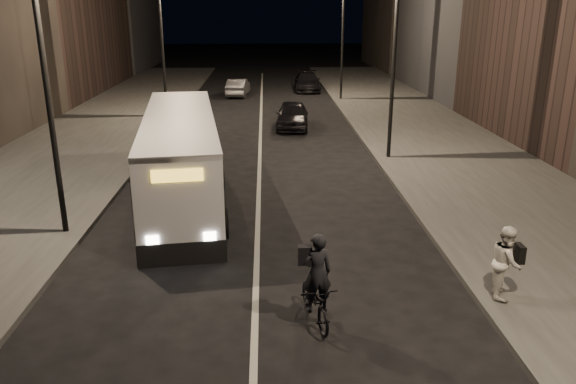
{
  "coord_description": "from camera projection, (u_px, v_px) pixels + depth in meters",
  "views": [
    {
      "loc": [
        0.28,
        -11.45,
        6.43
      ],
      "look_at": [
        0.88,
        3.3,
        1.5
      ],
      "focal_mm": 35.0,
      "sensor_mm": 36.0,
      "label": 1
    }
  ],
  "objects": [
    {
      "name": "streetlight_right_mid",
      "position": [
        389.0,
        33.0,
        22.75
      ],
      "size": [
        1.2,
        0.44,
        8.12
      ],
      "color": "black",
      "rests_on": "sidewalk_right"
    },
    {
      "name": "car_far",
      "position": [
        307.0,
        82.0,
        44.18
      ],
      "size": [
        2.05,
        4.82,
        1.39
      ],
      "primitive_type": "imported",
      "rotation": [
        0.0,
        0.0,
        -0.02
      ],
      "color": "black",
      "rests_on": "ground"
    },
    {
      "name": "car_near",
      "position": [
        292.0,
        115.0,
        30.65
      ],
      "size": [
        1.99,
        4.32,
        1.44
      ],
      "primitive_type": "imported",
      "rotation": [
        0.0,
        0.0,
        -0.07
      ],
      "color": "black",
      "rests_on": "ground"
    },
    {
      "name": "car_mid",
      "position": [
        238.0,
        87.0,
        41.56
      ],
      "size": [
        1.72,
        3.97,
        1.27
      ],
      "primitive_type": "imported",
      "rotation": [
        0.0,
        0.0,
        3.04
      ],
      "color": "#3F3F41",
      "rests_on": "ground"
    },
    {
      "name": "streetlight_left_far",
      "position": [
        166.0,
        25.0,
        31.82
      ],
      "size": [
        1.2,
        0.44,
        8.12
      ],
      "color": "black",
      "rests_on": "sidewalk_left"
    },
    {
      "name": "cyclist_on_bicycle",
      "position": [
        316.0,
        293.0,
        11.76
      ],
      "size": [
        1.0,
        1.91,
        2.1
      ],
      "rotation": [
        0.0,
        0.0,
        0.21
      ],
      "color": "black",
      "rests_on": "ground"
    },
    {
      "name": "pedestrian_woman",
      "position": [
        506.0,
        262.0,
        12.48
      ],
      "size": [
        0.85,
        0.97,
        1.68
      ],
      "primitive_type": "imported",
      "rotation": [
        0.0,
        0.0,
        1.28
      ],
      "color": "beige",
      "rests_on": "sidewalk_right"
    },
    {
      "name": "city_bus",
      "position": [
        181.0,
        154.0,
        19.15
      ],
      "size": [
        3.69,
        11.06,
        2.93
      ],
      "rotation": [
        0.0,
        0.0,
        0.13
      ],
      "color": "silver",
      "rests_on": "ground"
    },
    {
      "name": "sidewalk_left",
      "position": [
        75.0,
        150.0,
        25.79
      ],
      "size": [
        7.0,
        70.0,
        0.16
      ],
      "primitive_type": "cube",
      "color": "#343432",
      "rests_on": "ground"
    },
    {
      "name": "ground",
      "position": [
        256.0,
        300.0,
        12.87
      ],
      "size": [
        180.0,
        180.0,
        0.0
      ],
      "primitive_type": "plane",
      "color": "black",
      "rests_on": "ground"
    },
    {
      "name": "streetlight_left_near",
      "position": [
        52.0,
        48.0,
        14.76
      ],
      "size": [
        1.2,
        0.44,
        8.12
      ],
      "color": "black",
      "rests_on": "sidewalk_left"
    },
    {
      "name": "streetlight_right_far",
      "position": [
        339.0,
        22.0,
        37.92
      ],
      "size": [
        1.2,
        0.44,
        8.12
      ],
      "color": "black",
      "rests_on": "sidewalk_right"
    },
    {
      "name": "sidewalk_right",
      "position": [
        440.0,
        147.0,
        26.44
      ],
      "size": [
        7.0,
        70.0,
        0.16
      ],
      "primitive_type": "cube",
      "color": "#343432",
      "rests_on": "ground"
    }
  ]
}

